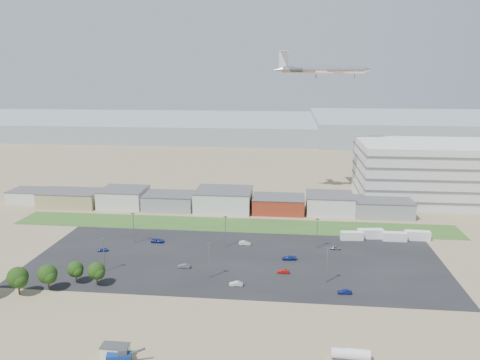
# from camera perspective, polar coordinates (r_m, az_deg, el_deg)

# --- Properties ---
(ground) EXTENTS (700.00, 700.00, 0.00)m
(ground) POSITION_cam_1_polar(r_m,az_deg,el_deg) (122.74, -3.91, -13.13)
(ground) COLOR #7E6E50
(ground) RESTS_ON ground
(parking_lot) EXTENTS (120.00, 50.00, 0.01)m
(parking_lot) POSITION_cam_1_polar(r_m,az_deg,el_deg) (140.10, -0.43, -9.67)
(parking_lot) COLOR black
(parking_lot) RESTS_ON ground
(grass_strip) EXTENTS (160.00, 16.00, 0.02)m
(grass_strip) POSITION_cam_1_polar(r_m,az_deg,el_deg) (170.43, -0.87, -5.47)
(grass_strip) COLOR #2D5720
(grass_strip) RESTS_ON ground
(hills_backdrop) EXTENTS (700.00, 200.00, 9.00)m
(hills_backdrop) POSITION_cam_1_polar(r_m,az_deg,el_deg) (426.78, 8.87, 6.18)
(hills_backdrop) COLOR gray
(hills_backdrop) RESTS_ON ground
(building_row) EXTENTS (170.00, 20.00, 8.00)m
(building_row) POSITION_cam_1_polar(r_m,az_deg,el_deg) (189.88, -5.27, -2.32)
(building_row) COLOR silver
(building_row) RESTS_ON ground
(parking_garage) EXTENTS (80.00, 40.00, 25.00)m
(parking_garage) POSITION_cam_1_polar(r_m,az_deg,el_deg) (219.12, 24.69, 0.88)
(parking_garage) COLOR silver
(parking_garage) RESTS_ON ground
(portable_shed) EXTENTS (5.41, 2.85, 2.71)m
(portable_shed) POSITION_cam_1_polar(r_m,az_deg,el_deg) (99.15, -14.96, -19.55)
(portable_shed) COLOR beige
(portable_shed) RESTS_ON ground
(telehandler) EXTENTS (7.70, 4.08, 3.06)m
(telehandler) POSITION_cam_1_polar(r_m,az_deg,el_deg) (97.28, -14.56, -20.09)
(telehandler) COLOR navy
(telehandler) RESTS_ON ground
(storage_tank_nw) EXTENTS (4.13, 2.21, 2.43)m
(storage_tank_nw) POSITION_cam_1_polar(r_m,az_deg,el_deg) (97.90, 12.33, -19.95)
(storage_tank_nw) COLOR silver
(storage_tank_nw) RESTS_ON ground
(storage_tank_ne) EXTENTS (4.48, 2.48, 2.60)m
(storage_tank_ne) POSITION_cam_1_polar(r_m,az_deg,el_deg) (98.06, 14.27, -19.94)
(storage_tank_ne) COLOR silver
(storage_tank_ne) RESTS_ON ground
(box_trailer_a) EXTENTS (7.55, 2.86, 2.77)m
(box_trailer_a) POSITION_cam_1_polar(r_m,az_deg,el_deg) (159.60, 13.48, -6.62)
(box_trailer_a) COLOR silver
(box_trailer_a) RESTS_ON ground
(box_trailer_b) EXTENTS (8.61, 3.49, 3.14)m
(box_trailer_b) POSITION_cam_1_polar(r_m,az_deg,el_deg) (162.53, 15.62, -6.32)
(box_trailer_b) COLOR silver
(box_trailer_b) RESTS_ON ground
(box_trailer_c) EXTENTS (7.68, 2.45, 2.87)m
(box_trailer_c) POSITION_cam_1_polar(r_m,az_deg,el_deg) (162.52, 18.33, -6.56)
(box_trailer_c) COLOR silver
(box_trailer_c) RESTS_ON ground
(box_trailer_d) EXTENTS (8.22, 2.85, 3.05)m
(box_trailer_d) POSITION_cam_1_polar(r_m,az_deg,el_deg) (165.72, 20.80, -6.34)
(box_trailer_d) COLOR silver
(box_trailer_d) RESTS_ON ground
(tree_left) EXTENTS (5.48, 5.48, 8.22)m
(tree_left) POSITION_cam_1_polar(r_m,az_deg,el_deg) (130.07, -25.45, -10.88)
(tree_left) COLOR black
(tree_left) RESTS_ON ground
(tree_mid) EXTENTS (5.15, 5.15, 7.73)m
(tree_mid) POSITION_cam_1_polar(r_m,az_deg,el_deg) (129.79, -22.40, -10.76)
(tree_mid) COLOR black
(tree_mid) RESTS_ON ground
(tree_right) EXTENTS (4.44, 4.44, 6.66)m
(tree_right) POSITION_cam_1_polar(r_m,az_deg,el_deg) (131.75, -19.42, -10.40)
(tree_right) COLOR black
(tree_right) RESTS_ON ground
(tree_near) EXTENTS (4.74, 4.74, 7.11)m
(tree_near) POSITION_cam_1_polar(r_m,az_deg,el_deg) (128.53, -17.09, -10.71)
(tree_near) COLOR black
(tree_near) RESTS_ON ground
(lightpole_front_l) EXTENTS (1.11, 0.46, 9.46)m
(lightpole_front_l) POSITION_cam_1_polar(r_m,az_deg,el_deg) (136.02, -16.25, -8.78)
(lightpole_front_l) COLOR slate
(lightpole_front_l) RESTS_ON ground
(lightpole_front_m) EXTENTS (1.16, 0.48, 9.88)m
(lightpole_front_m) POSITION_cam_1_polar(r_m,az_deg,el_deg) (126.86, -3.77, -9.78)
(lightpole_front_m) COLOR slate
(lightpole_front_m) RESTS_ON ground
(lightpole_front_r) EXTENTS (1.12, 0.47, 9.54)m
(lightpole_front_r) POSITION_cam_1_polar(r_m,az_deg,el_deg) (126.21, 10.55, -10.19)
(lightpole_front_r) COLOR slate
(lightpole_front_r) RESTS_ON ground
(lightpole_back_l) EXTENTS (1.18, 0.49, 10.03)m
(lightpole_back_l) POSITION_cam_1_polar(r_m,az_deg,el_deg) (155.08, -12.85, -5.75)
(lightpole_back_l) COLOR slate
(lightpole_back_l) RESTS_ON ground
(lightpole_back_m) EXTENTS (1.18, 0.49, 10.04)m
(lightpole_back_m) POSITION_cam_1_polar(r_m,az_deg,el_deg) (148.20, -1.78, -6.30)
(lightpole_back_m) COLOR slate
(lightpole_back_m) RESTS_ON ground
(lightpole_back_r) EXTENTS (1.14, 0.47, 9.68)m
(lightpole_back_r) POSITION_cam_1_polar(r_m,az_deg,el_deg) (148.80, 9.36, -6.47)
(lightpole_back_r) COLOR slate
(lightpole_back_r) RESTS_ON ground
(airliner) EXTENTS (45.24, 33.51, 12.45)m
(airliner) POSITION_cam_1_polar(r_m,az_deg,el_deg) (205.52, 10.09, 13.08)
(airliner) COLOR silver
(parked_car_1) EXTENTS (3.34, 1.17, 1.10)m
(parked_car_1) POSITION_cam_1_polar(r_m,az_deg,el_deg) (131.52, 5.30, -11.03)
(parked_car_1) COLOR maroon
(parked_car_1) RESTS_ON ground
(parked_car_2) EXTENTS (3.61, 1.63, 1.20)m
(parked_car_2) POSITION_cam_1_polar(r_m,az_deg,el_deg) (122.74, 12.63, -13.12)
(parked_car_2) COLOR navy
(parked_car_2) RESTS_ON ground
(parked_car_4) EXTENTS (3.56, 1.24, 1.17)m
(parked_car_4) POSITION_cam_1_polar(r_m,az_deg,el_deg) (135.23, -6.82, -10.36)
(parked_car_4) COLOR #595B5E
(parked_car_4) RESTS_ON ground
(parked_car_5) EXTENTS (3.33, 1.68, 1.09)m
(parked_car_5) POSITION_cam_1_polar(r_m,az_deg,el_deg) (152.05, -16.40, -8.14)
(parked_car_5) COLOR navy
(parked_car_5) RESTS_ON ground
(parked_car_8) EXTENTS (3.27, 1.40, 1.10)m
(parked_car_8) POSITION_cam_1_polar(r_m,az_deg,el_deg) (150.28, 11.57, -8.11)
(parked_car_8) COLOR #A5A5AA
(parked_car_8) RESTS_ON ground
(parked_car_9) EXTENTS (4.47, 2.22, 1.22)m
(parked_car_9) POSITION_cam_1_polar(r_m,az_deg,el_deg) (155.51, -10.01, -7.29)
(parked_car_9) COLOR navy
(parked_car_9) RESTS_ON ground
(parked_car_11) EXTENTS (3.95, 1.59, 1.28)m
(parked_car_11) POSITION_cam_1_polar(r_m,az_deg,el_deg) (151.04, 0.60, -7.69)
(parked_car_11) COLOR silver
(parked_car_11) RESTS_ON ground
(parked_car_12) EXTENTS (4.29, 1.92, 1.22)m
(parked_car_12) POSITION_cam_1_polar(r_m,az_deg,el_deg) (140.42, 6.00, -9.42)
(parked_car_12) COLOR navy
(parked_car_12) RESTS_ON ground
(parked_car_13) EXTENTS (3.70, 1.56, 1.19)m
(parked_car_13) POSITION_cam_1_polar(r_m,az_deg,el_deg) (123.94, -0.48, -12.52)
(parked_car_13) COLOR silver
(parked_car_13) RESTS_ON ground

